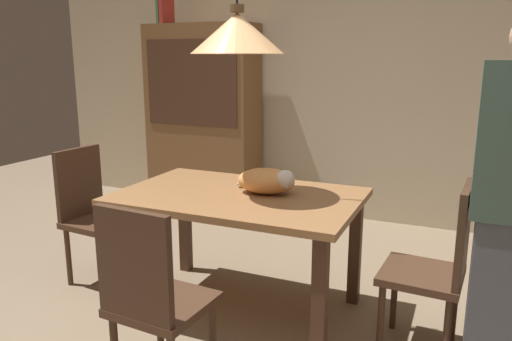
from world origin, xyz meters
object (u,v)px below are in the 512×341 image
dining_table (239,210)px  pendant_lamp (237,33)px  chair_near_front (152,295)px  chair_left_side (92,209)px  book_green_slim (163,11)px  hutch_bookcase (203,123)px  book_red_tall (167,10)px  chair_right_side (439,263)px  cat_sleeping (268,181)px

dining_table → pendant_lamp: bearing=88.2°
chair_near_front → chair_left_side: bearing=141.8°
dining_table → book_green_slim: 2.81m
hutch_bookcase → book_green_slim: book_green_slim is taller
dining_table → pendant_lamp: (0.00, 0.00, 1.01)m
hutch_bookcase → book_red_tall: size_ratio=6.61×
chair_near_front → chair_right_side: 1.43m
chair_right_side → chair_left_side: bearing=179.7°
book_red_tall → dining_table: bearing=-47.7°
book_red_tall → pendant_lamp: bearing=-47.7°
chair_near_front → book_green_slim: 3.50m
book_green_slim → book_red_tall: 0.05m
cat_sleeping → book_green_slim: book_green_slim is taller
chair_left_side → pendant_lamp: (1.13, -0.01, 1.15)m
chair_near_front → hutch_bookcase: hutch_bookcase is taller
chair_near_front → book_red_tall: book_red_tall is taller
pendant_lamp → chair_right_side: bearing=-0.3°
chair_right_side → book_red_tall: size_ratio=3.32×
dining_table → hutch_bookcase: size_ratio=0.76×
chair_left_side → hutch_bookcase: size_ratio=0.50×
dining_table → book_green_slim: book_green_slim is taller
chair_right_side → dining_table: bearing=179.7°
chair_left_side → pendant_lamp: 1.61m
hutch_bookcase → cat_sleeping: bearing=-50.8°
cat_sleeping → pendant_lamp: pendant_lamp is taller
chair_right_side → hutch_bookcase: size_ratio=0.50×
chair_right_side → book_green_slim: bearing=147.3°
chair_left_side → book_green_slim: (-0.57, 1.80, 1.47)m
chair_near_front → book_red_tall: (-1.64, 2.69, 1.48)m
chair_near_front → chair_left_side: 1.43m
chair_right_side → pendant_lamp: pendant_lamp is taller
chair_left_side → dining_table: bearing=-0.3°
hutch_bookcase → book_red_tall: bearing=179.8°
dining_table → pendant_lamp: size_ratio=1.08×
cat_sleeping → pendant_lamp: size_ratio=0.30×
hutch_bookcase → pendant_lamp: bearing=-55.2°
pendant_lamp → hutch_bookcase: 2.33m
cat_sleeping → chair_near_front: bearing=-99.6°
pendant_lamp → book_red_tall: 2.47m
dining_table → chair_right_side: chair_right_side is taller
chair_left_side → cat_sleeping: (1.28, 0.07, 0.32)m
chair_right_side → pendant_lamp: 1.61m
dining_table → book_green_slim: size_ratio=5.38×
dining_table → chair_right_side: size_ratio=1.51×
pendant_lamp → chair_left_side: bearing=179.7°
book_green_slim → book_red_tall: (0.05, 0.00, 0.01)m
pendant_lamp → hutch_bookcase: size_ratio=0.70×
chair_left_side → book_green_slim: 2.39m
chair_near_front → book_green_slim: book_green_slim is taller
chair_near_front → pendant_lamp: (0.01, 0.88, 1.15)m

